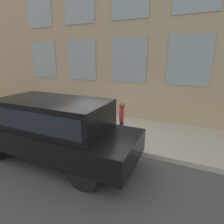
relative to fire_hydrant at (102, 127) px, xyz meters
name	(u,v)px	position (x,y,z in m)	size (l,w,h in m)	color
ground_plane	(98,147)	(-0.42, -0.02, -0.60)	(80.00, 80.00, 0.00)	#47474C
sidewalk	(115,129)	(1.17, -0.02, -0.52)	(3.19, 60.00, 0.17)	#B2ADA3
building_facade	(131,11)	(2.91, -0.02, 4.48)	(0.33, 40.00, 10.15)	tan
fire_hydrant	(102,127)	(0.00, 0.00, 0.00)	(0.31, 0.43, 0.85)	red
person	(122,117)	(0.39, -0.61, 0.38)	(0.33, 0.22, 1.36)	#232328
parked_truck_black_near	(53,125)	(-1.60, 0.85, 0.50)	(1.88, 5.35, 1.91)	black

